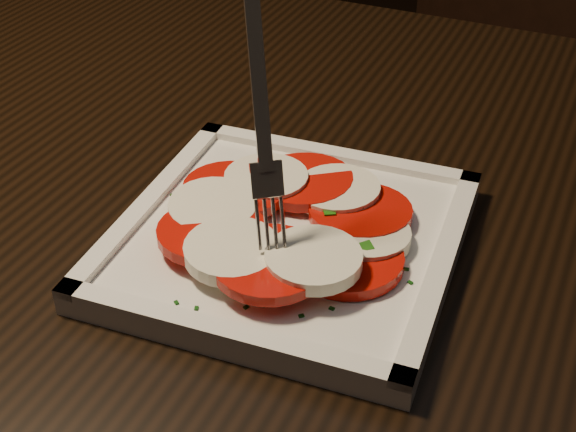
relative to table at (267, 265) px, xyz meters
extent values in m
cube|color=black|center=(0.00, 0.00, 0.08)|extent=(1.21, 0.81, 0.04)
cylinder|color=black|center=(-0.54, 0.35, -0.30)|extent=(0.06, 0.06, 0.71)
cube|color=black|center=(-0.02, 0.78, -0.20)|extent=(0.56, 0.56, 0.04)
cylinder|color=black|center=(-0.26, 0.69, -0.45)|extent=(0.04, 0.04, 0.41)
cylinder|color=black|center=(0.07, 0.54, -0.45)|extent=(0.04, 0.04, 0.41)
cylinder|color=black|center=(-0.11, 1.02, -0.45)|extent=(0.04, 0.04, 0.41)
cylinder|color=black|center=(0.21, 0.87, -0.45)|extent=(0.04, 0.04, 0.41)
cube|color=white|center=(0.06, -0.09, 0.11)|extent=(0.25, 0.25, 0.01)
cylinder|color=#C40A04|center=(0.11, -0.10, 0.12)|extent=(0.08, 0.08, 0.01)
cylinder|color=white|center=(0.11, -0.08, 0.12)|extent=(0.07, 0.07, 0.01)
cylinder|color=#C40A04|center=(0.10, -0.05, 0.12)|extent=(0.08, 0.08, 0.01)
cylinder|color=white|center=(0.08, -0.03, 0.12)|extent=(0.07, 0.07, 0.01)
cylinder|color=#C40A04|center=(0.05, -0.03, 0.12)|extent=(0.08, 0.08, 0.01)
cylinder|color=white|center=(0.02, -0.04, 0.12)|extent=(0.07, 0.07, 0.01)
cylinder|color=#C40A04|center=(0.01, -0.07, 0.13)|extent=(0.08, 0.08, 0.01)
cylinder|color=white|center=(0.00, -0.10, 0.13)|extent=(0.07, 0.07, 0.01)
cylinder|color=#C40A04|center=(0.02, -0.12, 0.13)|extent=(0.08, 0.08, 0.01)
cylinder|color=white|center=(0.04, -0.14, 0.13)|extent=(0.07, 0.07, 0.01)
cylinder|color=#C40A04|center=(0.07, -0.14, 0.13)|extent=(0.08, 0.08, 0.01)
cylinder|color=white|center=(0.10, -0.13, 0.13)|extent=(0.07, 0.07, 0.01)
cube|color=#206010|center=(0.10, -0.04, 0.12)|extent=(0.02, 0.03, 0.00)
cube|color=#206010|center=(0.05, -0.13, 0.12)|extent=(0.03, 0.02, 0.00)
cube|color=#206010|center=(0.08, -0.11, 0.12)|extent=(0.02, 0.04, 0.00)
cube|color=#206010|center=(0.02, -0.08, 0.12)|extent=(0.02, 0.04, 0.00)
cube|color=#206010|center=(0.11, -0.10, 0.12)|extent=(0.03, 0.03, 0.01)
cube|color=#206010|center=(0.02, -0.11, 0.12)|extent=(0.03, 0.03, 0.00)
cube|color=#206010|center=(0.08, -0.12, 0.12)|extent=(0.02, 0.02, 0.00)
cube|color=#206010|center=(0.08, -0.05, 0.12)|extent=(0.03, 0.04, 0.00)
cube|color=#206010|center=(0.06, -0.13, 0.12)|extent=(0.03, 0.01, 0.01)
cube|color=#206010|center=(0.08, -0.12, 0.12)|extent=(0.02, 0.03, 0.00)
cube|color=#0C390A|center=(-0.02, -0.07, 0.11)|extent=(0.00, 0.00, 0.00)
cube|color=#0C390A|center=(0.10, -0.16, 0.11)|extent=(0.00, 0.00, 0.00)
cube|color=#0C390A|center=(0.16, -0.10, 0.11)|extent=(0.00, 0.00, 0.00)
cube|color=#0C390A|center=(0.02, -0.19, 0.11)|extent=(0.00, 0.00, 0.00)
cube|color=#0C390A|center=(0.15, -0.10, 0.11)|extent=(0.00, 0.00, 0.00)
cube|color=#0C390A|center=(0.03, 0.01, 0.11)|extent=(0.00, 0.00, 0.00)
cube|color=#0C390A|center=(0.00, -0.12, 0.11)|extent=(0.00, 0.00, 0.00)
cube|color=#0C390A|center=(0.12, -0.03, 0.11)|extent=(0.00, 0.00, 0.00)
cube|color=#0C390A|center=(0.09, -0.01, 0.11)|extent=(0.00, 0.00, 0.00)
cube|color=#0C390A|center=(0.15, -0.09, 0.11)|extent=(0.00, 0.00, 0.00)
cube|color=#0C390A|center=(0.02, -0.02, 0.11)|extent=(0.00, 0.00, 0.00)
cube|color=#0C390A|center=(0.04, -0.18, 0.11)|extent=(0.00, 0.00, 0.00)
cube|color=#0C390A|center=(0.14, -0.06, 0.11)|extent=(0.00, 0.00, 0.00)
cube|color=#0C390A|center=(0.12, -0.15, 0.11)|extent=(0.00, 0.00, 0.00)
cube|color=#0C390A|center=(-0.04, -0.05, 0.11)|extent=(0.00, 0.00, 0.00)
cube|color=#0C390A|center=(0.08, -0.16, 0.11)|extent=(0.00, 0.00, 0.00)
cube|color=#0C390A|center=(0.05, 0.00, 0.11)|extent=(0.00, 0.00, 0.00)
cube|color=#0C390A|center=(-0.04, -0.08, 0.11)|extent=(0.00, 0.00, 0.00)
cube|color=#0C390A|center=(0.07, -0.17, 0.11)|extent=(0.00, 0.00, 0.00)
camera|label=1|loc=(0.25, -0.51, 0.46)|focal=50.00mm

